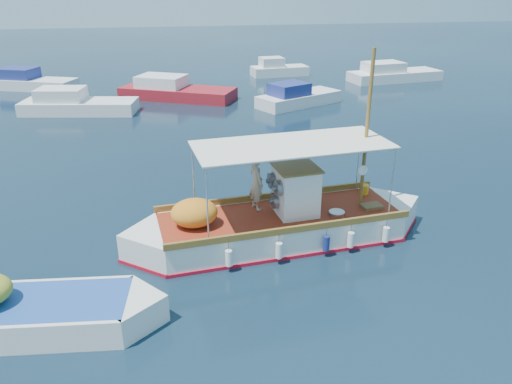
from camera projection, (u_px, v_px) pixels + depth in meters
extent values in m
plane|color=black|center=(275.00, 239.00, 16.72)|extent=(160.00, 160.00, 0.00)
cube|color=white|center=(279.00, 230.00, 16.53)|extent=(8.01, 3.38, 1.14)
cube|color=white|center=(161.00, 246.00, 15.52)|extent=(2.59, 2.59, 1.14)
cube|color=white|center=(384.00, 215.00, 17.54)|extent=(2.59, 2.59, 1.14)
cube|color=#AC1022|center=(279.00, 239.00, 16.67)|extent=(8.13, 3.48, 0.19)
cube|color=maroon|center=(280.00, 215.00, 16.31)|extent=(7.99, 3.18, 0.06)
cube|color=brown|center=(268.00, 196.00, 17.42)|extent=(7.86, 0.91, 0.21)
cube|color=brown|center=(294.00, 229.00, 15.11)|extent=(7.86, 0.91, 0.21)
cube|color=white|center=(295.00, 191.00, 16.13)|extent=(1.38, 1.47, 1.56)
cube|color=brown|center=(296.00, 167.00, 15.81)|extent=(1.49, 1.58, 0.06)
cylinder|color=slate|center=(279.00, 188.00, 15.54)|extent=(0.28, 0.54, 0.52)
cylinder|color=slate|center=(273.00, 180.00, 16.13)|extent=(0.28, 0.54, 0.52)
cylinder|color=slate|center=(276.00, 200.00, 16.06)|extent=(0.28, 0.54, 0.52)
cylinder|color=brown|center=(367.00, 131.00, 16.03)|extent=(0.14, 0.14, 5.19)
cylinder|color=brown|center=(342.00, 145.00, 15.98)|extent=(1.87, 0.27, 0.08)
cylinder|color=silver|center=(193.00, 177.00, 16.17)|extent=(0.05, 0.05, 2.34)
cylinder|color=silver|center=(207.00, 206.00, 14.16)|extent=(0.05, 0.05, 2.34)
cylinder|color=silver|center=(358.00, 160.00, 17.71)|extent=(0.05, 0.05, 2.34)
cylinder|color=silver|center=(392.00, 183.00, 15.70)|extent=(0.05, 0.05, 2.34)
cube|color=silver|center=(292.00, 145.00, 15.47)|extent=(6.35, 3.11, 0.04)
ellipsoid|color=orange|center=(194.00, 213.00, 15.40)|extent=(1.57, 1.38, 0.87)
cube|color=orange|center=(312.00, 197.00, 17.08)|extent=(0.28, 0.21, 0.42)
cylinder|color=orange|center=(364.00, 189.00, 17.77)|extent=(0.34, 0.34, 0.35)
cube|color=brown|center=(372.00, 206.00, 16.73)|extent=(0.72, 0.53, 0.12)
cylinder|color=#B2B2B2|center=(337.00, 213.00, 16.24)|extent=(0.57, 0.57, 0.12)
cylinder|color=white|center=(363.00, 170.00, 15.27)|extent=(0.31, 0.06, 0.31)
cylinder|color=white|center=(229.00, 258.00, 14.67)|extent=(0.23, 0.23, 0.50)
cylinder|color=navy|center=(326.00, 243.00, 15.48)|extent=(0.23, 0.23, 0.50)
cylinder|color=white|center=(386.00, 234.00, 16.02)|extent=(0.23, 0.23, 0.50)
imported|color=#ACA78F|center=(256.00, 183.00, 16.35)|extent=(0.62, 0.77, 1.83)
cube|color=white|center=(25.00, 319.00, 12.36)|extent=(5.29, 2.53, 1.00)
cube|color=white|center=(130.00, 314.00, 12.55)|extent=(1.99, 1.99, 1.00)
cube|color=#214B9B|center=(21.00, 303.00, 12.17)|extent=(5.27, 2.30, 0.06)
cube|color=silver|center=(80.00, 108.00, 32.16)|extent=(7.51, 3.64, 1.00)
cube|color=silver|center=(61.00, 94.00, 31.80)|extent=(3.19, 2.52, 0.80)
cube|color=maroon|center=(178.00, 95.00, 35.89)|extent=(8.55, 6.18, 1.00)
cube|color=silver|center=(162.00, 81.00, 35.85)|extent=(3.99, 3.60, 0.80)
cube|color=silver|center=(299.00, 101.00, 34.11)|extent=(6.35, 4.67, 1.00)
cube|color=navy|center=(289.00, 89.00, 33.25)|extent=(2.99, 2.75, 0.80)
cube|color=silver|center=(394.00, 77.00, 42.21)|extent=(8.14, 3.69, 1.00)
cube|color=silver|center=(383.00, 67.00, 41.50)|extent=(3.42, 2.63, 0.80)
cube|color=silver|center=(32.00, 85.00, 39.03)|extent=(7.26, 4.68, 1.00)
cube|color=navy|center=(18.00, 73.00, 38.86)|extent=(3.29, 2.84, 0.80)
cube|color=silver|center=(279.00, 72.00, 44.44)|extent=(5.10, 2.45, 1.00)
cube|color=silver|center=(272.00, 62.00, 43.90)|extent=(2.12, 1.87, 0.80)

